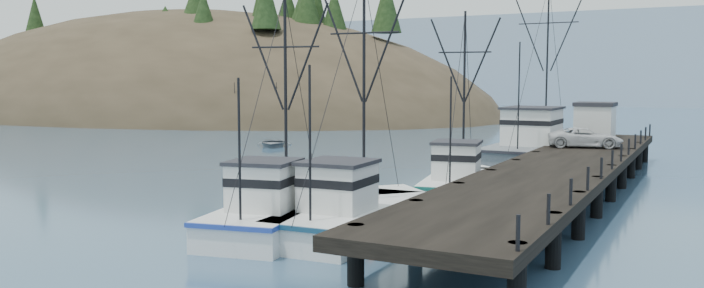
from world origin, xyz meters
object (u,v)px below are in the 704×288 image
pier (562,168)px  trawler_far (460,183)px  motorboat (273,147)px  trawler_mid (278,213)px  work_vessel (539,150)px  pickup_truck (585,138)px  pier_shed (595,120)px  trawler_near (354,213)px

pier → trawler_far: trawler_far is taller
trawler_far → pier: bearing=26.9°
trawler_far → motorboat: (-25.90, 19.23, -0.82)m
motorboat → trawler_mid: bearing=-83.9°
work_vessel → motorboat: (-26.65, 2.92, -1.23)m
trawler_mid → trawler_far: trawler_far is taller
work_vessel → motorboat: bearing=173.7°
pickup_truck → trawler_mid: bearing=143.4°
pickup_truck → motorboat: (-30.69, 7.41, -2.67)m
trawler_far → pickup_truck: trawler_far is taller
pier → pier_shed: 18.11m
trawler_far → work_vessel: size_ratio=0.62×
pier → motorboat: (-30.97, 16.66, -1.69)m
trawler_near → trawler_mid: trawler_near is taller
trawler_mid → pier_shed: (8.29, 32.55, 2.60)m
trawler_near → pickup_truck: (5.98, 22.38, 1.86)m
pier_shed → work_vessel: bearing=-128.2°
trawler_mid → work_vessel: (4.93, 28.29, 0.41)m
pier → pickup_truck: size_ratio=9.06×
pier → work_vessel: (-4.32, 13.74, -0.46)m
trawler_near → work_vessel: (1.94, 26.88, 0.41)m
pier → pickup_truck: (-0.29, 9.25, 0.98)m
trawler_mid → trawler_near: bearing=25.4°
pier_shed → pickup_truck: pier_shed is taller
trawler_near → trawler_mid: bearing=-154.6°
pier → pier_shed: bearing=93.1°
trawler_near → pier_shed: trawler_near is taller
trawler_far → pickup_truck: bearing=68.0°
trawler_near → pier: bearing=64.5°
trawler_mid → motorboat: size_ratio=2.18×
trawler_near → pickup_truck: bearing=75.0°
trawler_near → trawler_far: trawler_near is taller
pier_shed → motorboat: (-30.00, -1.34, -3.42)m
pier → motorboat: size_ratio=8.93×
trawler_mid → pickup_truck: trawler_mid is taller
trawler_near → work_vessel: 26.95m
pickup_truck → trawler_near: bearing=149.1°
trawler_near → trawler_mid: (-2.99, -1.42, -0.00)m
work_vessel → pickup_truck: size_ratio=3.59×
motorboat → work_vessel: bearing=-35.0°
pier → trawler_far: 5.75m
pier → trawler_near: trawler_near is taller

